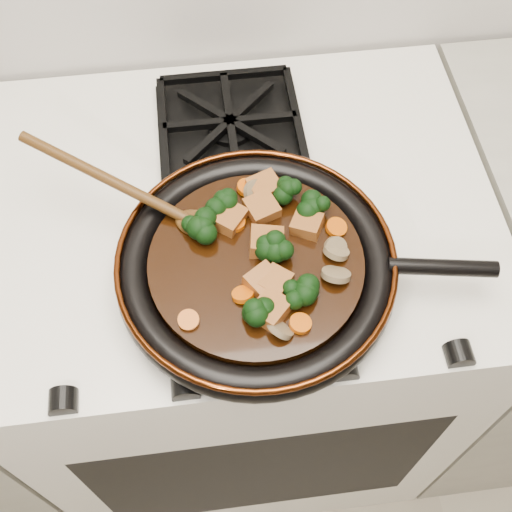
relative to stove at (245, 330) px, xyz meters
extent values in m
cube|color=white|center=(0.00, 0.00, 0.00)|extent=(0.76, 0.60, 0.90)
cylinder|color=black|center=(0.01, -0.14, 0.48)|extent=(0.34, 0.34, 0.01)
torus|color=black|center=(0.01, -0.14, 0.49)|extent=(0.37, 0.37, 0.04)
torus|color=#4B1F0A|center=(0.01, -0.14, 0.51)|extent=(0.37, 0.37, 0.01)
cylinder|color=black|center=(0.24, -0.18, 0.51)|extent=(0.14, 0.04, 0.02)
cylinder|color=black|center=(0.01, -0.14, 0.50)|extent=(0.28, 0.28, 0.02)
cube|color=brown|center=(0.08, -0.10, 0.52)|extent=(0.05, 0.05, 0.03)
cube|color=brown|center=(0.02, -0.06, 0.52)|extent=(0.05, 0.05, 0.02)
cube|color=brown|center=(0.03, -0.03, 0.52)|extent=(0.05, 0.05, 0.02)
cube|color=brown|center=(0.01, -0.22, 0.52)|extent=(0.06, 0.06, 0.03)
cube|color=brown|center=(0.01, -0.18, 0.52)|extent=(0.05, 0.05, 0.03)
cube|color=brown|center=(-0.02, -0.07, 0.52)|extent=(0.06, 0.06, 0.03)
cube|color=brown|center=(0.02, -0.12, 0.52)|extent=(0.05, 0.05, 0.03)
cube|color=brown|center=(0.03, -0.18, 0.52)|extent=(0.05, 0.05, 0.02)
cylinder|color=#CC5005|center=(0.05, -0.24, 0.51)|extent=(0.03, 0.03, 0.01)
cylinder|color=#CC5005|center=(-0.02, -0.08, 0.51)|extent=(0.03, 0.03, 0.01)
cylinder|color=#CC5005|center=(0.12, -0.11, 0.51)|extent=(0.03, 0.03, 0.02)
cylinder|color=#CC5005|center=(-0.02, -0.19, 0.51)|extent=(0.03, 0.03, 0.02)
cylinder|color=#CC5005|center=(-0.09, -0.22, 0.51)|extent=(0.03, 0.03, 0.01)
cylinder|color=#CC5005|center=(0.01, -0.02, 0.51)|extent=(0.03, 0.03, 0.01)
cylinder|color=#766344|center=(0.02, -0.24, 0.52)|extent=(0.04, 0.05, 0.03)
cylinder|color=#766344|center=(0.11, -0.14, 0.52)|extent=(0.05, 0.05, 0.02)
cylinder|color=#766344|center=(0.02, -0.04, 0.52)|extent=(0.05, 0.05, 0.03)
cylinder|color=#766344|center=(0.10, -0.18, 0.52)|extent=(0.05, 0.05, 0.03)
cylinder|color=#766344|center=(0.11, -0.14, 0.52)|extent=(0.04, 0.04, 0.02)
ellipsoid|color=#4B2D10|center=(-0.07, -0.07, 0.51)|extent=(0.07, 0.06, 0.02)
cylinder|color=#4B2D10|center=(-0.18, -0.01, 0.54)|extent=(0.02, 0.02, 0.26)
camera|label=1|loc=(-0.05, -0.57, 1.22)|focal=45.00mm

